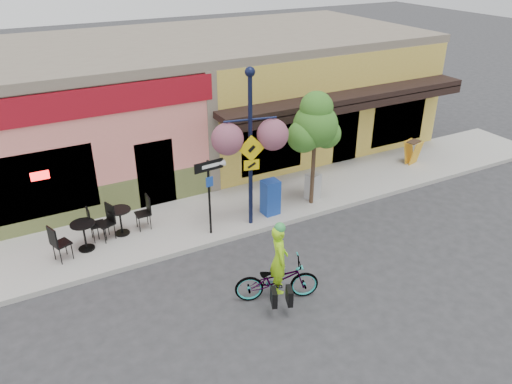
{
  "coord_description": "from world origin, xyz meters",
  "views": [
    {
      "loc": [
        -6.95,
        -10.56,
        7.8
      ],
      "look_at": [
        -1.0,
        0.5,
        1.4
      ],
      "focal_mm": 35.0,
      "sensor_mm": 36.0,
      "label": 1
    }
  ],
  "objects_px": {
    "bicycle": "(277,280)",
    "lamp_post": "(250,150)",
    "newspaper_box_grey": "(313,186)",
    "building": "(194,96)",
    "street_tree": "(314,149)",
    "cyclist_rider": "(279,268)",
    "one_way_sign": "(209,198)",
    "newspaper_box_blue": "(270,197)"
  },
  "relations": [
    {
      "from": "building",
      "to": "street_tree",
      "type": "height_order",
      "value": "building"
    },
    {
      "from": "cyclist_rider",
      "to": "newspaper_box_grey",
      "type": "height_order",
      "value": "cyclist_rider"
    },
    {
      "from": "newspaper_box_grey",
      "to": "street_tree",
      "type": "bearing_deg",
      "value": -142.43
    },
    {
      "from": "building",
      "to": "one_way_sign",
      "type": "relative_size",
      "value": 7.93
    },
    {
      "from": "cyclist_rider",
      "to": "building",
      "type": "bearing_deg",
      "value": 9.87
    },
    {
      "from": "cyclist_rider",
      "to": "one_way_sign",
      "type": "bearing_deg",
      "value": 26.66
    },
    {
      "from": "bicycle",
      "to": "one_way_sign",
      "type": "bearing_deg",
      "value": 25.8
    },
    {
      "from": "newspaper_box_grey",
      "to": "street_tree",
      "type": "xyz_separation_m",
      "value": [
        -0.2,
        -0.23,
        1.42
      ]
    },
    {
      "from": "bicycle",
      "to": "lamp_post",
      "type": "distance_m",
      "value": 3.93
    },
    {
      "from": "cyclist_rider",
      "to": "street_tree",
      "type": "distance_m",
      "value": 4.9
    },
    {
      "from": "one_way_sign",
      "to": "newspaper_box_blue",
      "type": "relative_size",
      "value": 2.07
    },
    {
      "from": "lamp_post",
      "to": "newspaper_box_blue",
      "type": "bearing_deg",
      "value": 28.44
    },
    {
      "from": "cyclist_rider",
      "to": "newspaper_box_blue",
      "type": "height_order",
      "value": "cyclist_rider"
    },
    {
      "from": "cyclist_rider",
      "to": "newspaper_box_blue",
      "type": "bearing_deg",
      "value": -6.05
    },
    {
      "from": "one_way_sign",
      "to": "newspaper_box_blue",
      "type": "distance_m",
      "value": 2.19
    },
    {
      "from": "building",
      "to": "cyclist_rider",
      "type": "distance_m",
      "value": 10.08
    },
    {
      "from": "newspaper_box_blue",
      "to": "newspaper_box_grey",
      "type": "distance_m",
      "value": 1.73
    },
    {
      "from": "newspaper_box_blue",
      "to": "cyclist_rider",
      "type": "bearing_deg",
      "value": -119.24
    },
    {
      "from": "one_way_sign",
      "to": "bicycle",
      "type": "bearing_deg",
      "value": -90.0
    },
    {
      "from": "street_tree",
      "to": "building",
      "type": "bearing_deg",
      "value": 102.31
    },
    {
      "from": "building",
      "to": "newspaper_box_blue",
      "type": "height_order",
      "value": "building"
    },
    {
      "from": "lamp_post",
      "to": "one_way_sign",
      "type": "distance_m",
      "value": 1.77
    },
    {
      "from": "building",
      "to": "newspaper_box_grey",
      "type": "bearing_deg",
      "value": -75.49
    },
    {
      "from": "bicycle",
      "to": "cyclist_rider",
      "type": "relative_size",
      "value": 1.16
    },
    {
      "from": "building",
      "to": "cyclist_rider",
      "type": "height_order",
      "value": "building"
    },
    {
      "from": "newspaper_box_blue",
      "to": "lamp_post",
      "type": "bearing_deg",
      "value": -166.3
    },
    {
      "from": "one_way_sign",
      "to": "street_tree",
      "type": "distance_m",
      "value": 3.69
    },
    {
      "from": "cyclist_rider",
      "to": "lamp_post",
      "type": "xyz_separation_m",
      "value": [
        0.96,
        3.25,
        1.63
      ]
    },
    {
      "from": "newspaper_box_blue",
      "to": "bicycle",
      "type": "bearing_deg",
      "value": -119.89
    },
    {
      "from": "building",
      "to": "one_way_sign",
      "type": "xyz_separation_m",
      "value": [
        -2.23,
        -6.52,
        -0.95
      ]
    },
    {
      "from": "bicycle",
      "to": "lamp_post",
      "type": "xyz_separation_m",
      "value": [
        1.01,
        3.25,
        1.97
      ]
    },
    {
      "from": "lamp_post",
      "to": "one_way_sign",
      "type": "xyz_separation_m",
      "value": [
        -1.29,
        0.03,
        -1.2
      ]
    },
    {
      "from": "cyclist_rider",
      "to": "one_way_sign",
      "type": "xyz_separation_m",
      "value": [
        -0.34,
        3.28,
        0.43
      ]
    },
    {
      "from": "bicycle",
      "to": "one_way_sign",
      "type": "height_order",
      "value": "one_way_sign"
    },
    {
      "from": "cyclist_rider",
      "to": "one_way_sign",
      "type": "relative_size",
      "value": 0.76
    },
    {
      "from": "lamp_post",
      "to": "newspaper_box_blue",
      "type": "relative_size",
      "value": 4.23
    },
    {
      "from": "building",
      "to": "cyclist_rider",
      "type": "relative_size",
      "value": 10.48
    },
    {
      "from": "building",
      "to": "bicycle",
      "type": "relative_size",
      "value": 9.0
    },
    {
      "from": "building",
      "to": "bicycle",
      "type": "distance_m",
      "value": 10.14
    },
    {
      "from": "cyclist_rider",
      "to": "street_tree",
      "type": "relative_size",
      "value": 0.47
    },
    {
      "from": "bicycle",
      "to": "one_way_sign",
      "type": "relative_size",
      "value": 0.88
    },
    {
      "from": "bicycle",
      "to": "newspaper_box_grey",
      "type": "distance_m",
      "value": 5.1
    }
  ]
}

